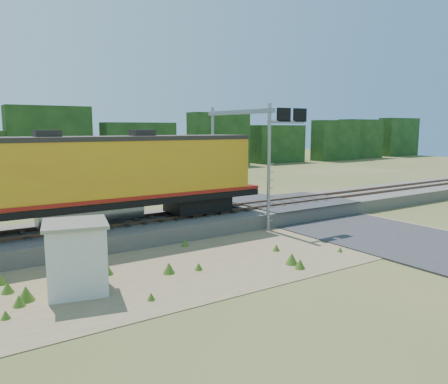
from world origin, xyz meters
TOP-DOWN VIEW (x-y plane):
  - ground at (0.00, 0.00)m, footprint 140.00×140.00m
  - ballast at (0.00, 6.00)m, footprint 70.00×5.00m
  - rails at (0.00, 6.00)m, footprint 70.00×1.54m
  - dirt_shoulder at (-2.00, 0.50)m, footprint 26.00×8.00m
  - road at (7.00, 0.74)m, footprint 7.00×66.00m
  - tree_line_north at (0.00, 38.00)m, footprint 130.00×3.00m
  - weed_clumps at (-3.50, 0.10)m, footprint 15.00×6.20m
  - locomotive at (-6.22, 6.00)m, footprint 18.15×2.77m
  - shed at (-8.32, -0.14)m, footprint 2.47×2.47m
  - signal_gantry at (3.05, 5.34)m, footprint 2.70×6.20m

SIDE VIEW (x-z plane):
  - ground at x=0.00m, z-range 0.00..0.00m
  - weed_clumps at x=-3.50m, z-range -0.28..0.28m
  - dirt_shoulder at x=-2.00m, z-range 0.00..0.03m
  - road at x=7.00m, z-range -0.34..0.52m
  - ballast at x=0.00m, z-range 0.00..0.80m
  - rails at x=0.00m, z-range 0.80..0.96m
  - shed at x=-8.32m, z-range 0.02..2.45m
  - tree_line_north at x=0.00m, z-range -0.18..6.32m
  - locomotive at x=-6.22m, z-range 0.93..5.61m
  - signal_gantry at x=3.05m, z-range 1.72..8.52m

